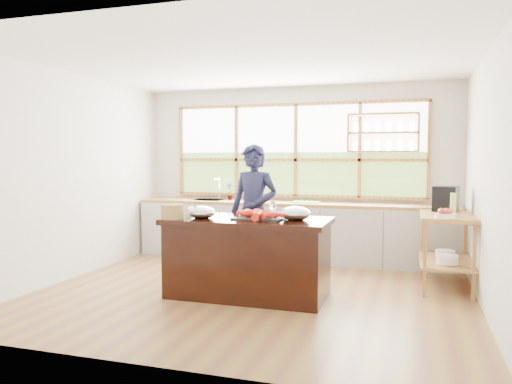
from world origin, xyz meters
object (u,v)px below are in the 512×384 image
at_px(island, 248,257).
at_px(espresso_machine, 446,199).
at_px(cook, 254,213).
at_px(wicker_basket, 172,212).

relative_size(island, espresso_machine, 5.74).
height_order(cook, wicker_basket, cook).
bearing_deg(wicker_basket, island, 19.51).
xyz_separation_m(cook, wicker_basket, (-0.65, -0.99, 0.10)).
bearing_deg(espresso_machine, island, -132.20).
xyz_separation_m(island, espresso_machine, (2.19, 1.45, 0.61)).
bearing_deg(cook, espresso_machine, 26.14).
xyz_separation_m(cook, espresso_machine, (2.34, 0.75, 0.18)).
height_order(espresso_machine, wicker_basket, espresso_machine).
relative_size(island, cook, 1.05).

